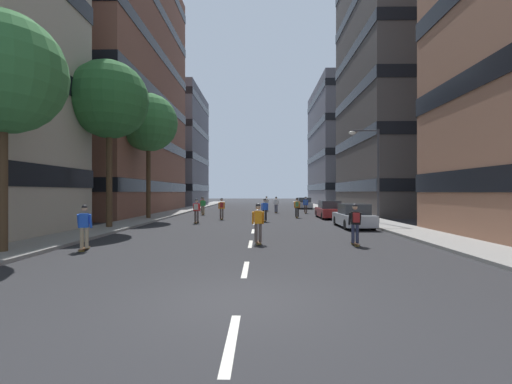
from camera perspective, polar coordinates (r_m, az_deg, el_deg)
The scene contains 27 objects.
ground_plane at distance 36.28m, azimuth 0.07°, elevation -3.59°, with size 173.13×173.13×0.00m, color #28282B.
sidewalk_left at distance 40.94m, azimuth -12.39°, elevation -3.08°, with size 2.62×79.35×0.14m, color gray.
sidewalk_right at distance 40.75m, azimuth 12.72°, elevation -3.10°, with size 2.62×79.35×0.14m, color gray.
lane_markings at distance 37.92m, azimuth 0.10°, elevation -3.43°, with size 0.16×67.20×0.01m.
building_left_mid at distance 43.31m, azimuth -24.75°, elevation 16.04°, with size 14.74×23.51×28.30m.
building_left_far at distance 65.90m, azimuth -15.13°, elevation 6.88°, with size 14.74×17.13×20.14m.
building_right_mid at distance 43.73m, azimuth 25.18°, elevation 19.42°, with size 14.74×16.19×33.45m.
building_right_far at distance 65.71m, azimuth 15.93°, elevation 7.27°, with size 14.74×20.01×20.99m.
parked_car_near at distance 23.28m, azimuth 15.51°, elevation -3.88°, with size 1.82×4.40×1.52m.
parked_car_mid at distance 48.41m, azimuth 7.79°, elevation -1.86°, with size 1.82×4.40×1.52m.
parked_car_far at distance 31.05m, azimuth 11.76°, elevation -2.91°, with size 1.82×4.40×1.52m.
street_tree_near at distance 31.00m, azimuth -17.03°, elevation 10.66°, with size 4.78×4.78×10.29m.
street_tree_mid at distance 16.19m, azimuth -35.85°, elevation 15.32°, with size 4.37×4.37×8.63m.
street_tree_far at distance 24.08m, azimuth -22.68°, elevation 13.56°, with size 4.74×4.74×10.18m.
streetlamp_right at distance 25.79m, azimuth 18.41°, elevation 4.14°, with size 2.13×0.30×6.50m.
skater_0 at distance 29.17m, azimuth -5.59°, elevation -2.47°, with size 0.56×0.92×1.78m.
skater_1 at distance 26.89m, azimuth 1.42°, elevation -2.75°, with size 0.53×0.90×1.78m.
skater_2 at distance 31.18m, azimuth 6.66°, elevation -2.31°, with size 0.55×0.92×1.78m.
skater_3 at distance 25.91m, azimuth -9.62°, elevation -2.78°, with size 0.54×0.91×1.78m.
skater_4 at distance 41.58m, azimuth 1.72°, elevation -1.73°, with size 0.56×0.92×1.78m.
skater_5 at distance 15.56m, azimuth 15.78°, elevation -4.64°, with size 0.53×0.90×1.78m.
skater_6 at distance 38.26m, azimuth 3.27°, elevation -1.93°, with size 0.56×0.92×1.78m.
skater_7 at distance 15.41m, azimuth 0.34°, elevation -4.80°, with size 0.55×0.92×1.78m.
skater_8 at distance 37.68m, azimuth 8.05°, elevation -1.91°, with size 0.55×0.92×1.78m.
skater_9 at distance 37.90m, azimuth -8.68°, elevation -1.90°, with size 0.55×0.92×1.78m.
skater_10 at distance 15.26m, azimuth -26.05°, elevation -4.85°, with size 0.56×0.92×1.78m.
skater_11 at distance 35.29m, azimuth -8.58°, elevation -2.09°, with size 0.57×0.92×1.78m.
Camera 1 is at (0.45, -7.35, 2.27)m, focal length 24.70 mm.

